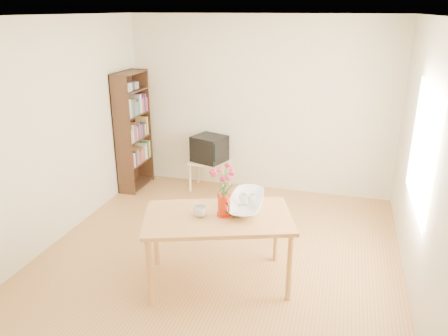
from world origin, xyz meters
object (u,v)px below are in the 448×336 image
(television, at_px, (210,148))
(mug, at_px, (200,211))
(table, at_px, (218,223))
(pitcher, at_px, (224,206))
(bowl, at_px, (247,184))

(television, bearing_deg, mug, -54.94)
(table, bearing_deg, television, 90.07)
(table, relative_size, mug, 12.19)
(pitcher, distance_m, television, 2.50)
(television, bearing_deg, table, -50.91)
(bowl, distance_m, television, 2.33)
(table, relative_size, television, 2.89)
(table, xyz_separation_m, bowl, (0.22, 0.29, 0.32))
(table, bearing_deg, bowl, 34.37)
(pitcher, relative_size, mug, 1.63)
(bowl, xyz_separation_m, television, (-1.04, 2.06, -0.33))
(table, distance_m, pitcher, 0.19)
(pitcher, xyz_separation_m, bowl, (0.16, 0.27, 0.14))
(bowl, bearing_deg, television, 116.89)
(table, relative_size, pitcher, 7.47)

